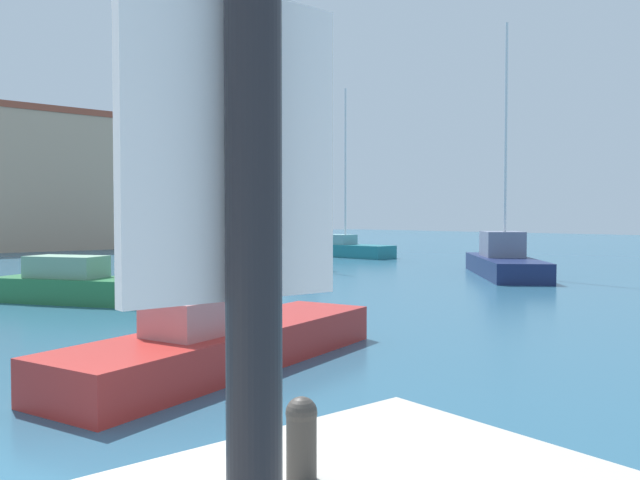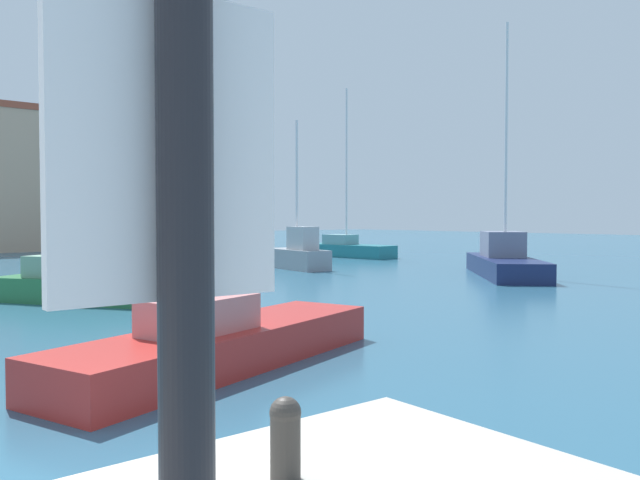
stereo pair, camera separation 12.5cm
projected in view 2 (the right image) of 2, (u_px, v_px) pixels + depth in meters
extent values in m
plane|color=#285670|center=(250.00, 272.00, 29.88)|extent=(160.00, 160.00, 0.00)
cylinder|color=black|center=(184.00, 44.00, 1.10)|extent=(0.10, 0.10, 4.03)
cube|color=white|center=(170.00, 146.00, 1.15)|extent=(0.44, 0.03, 0.56)
cylinder|color=red|center=(165.00, 114.00, 1.16)|extent=(0.24, 0.01, 0.24)
cylinder|color=#38332D|center=(285.00, 446.00, 4.14)|extent=(0.20, 0.20, 0.44)
sphere|color=#38332D|center=(285.00, 413.00, 4.14)|extent=(0.21, 0.21, 0.21)
cube|color=gray|center=(297.00, 259.00, 31.97)|extent=(1.80, 4.32, 0.99)
cube|color=#ADB0B5|center=(303.00, 238.00, 31.47)|extent=(1.10, 1.62, 1.14)
cylinder|color=silver|center=(297.00, 185.00, 31.84)|extent=(0.12, 0.12, 6.46)
cube|color=#1E707A|center=(346.00, 251.00, 41.72)|extent=(2.76, 7.17, 0.82)
cube|color=#6B9CA2|center=(340.00, 239.00, 42.07)|extent=(1.64, 2.18, 0.64)
cylinder|color=silver|center=(346.00, 167.00, 41.52)|extent=(0.12, 0.12, 10.18)
cube|color=#28703D|center=(86.00, 290.00, 19.25)|extent=(4.68, 5.77, 0.75)
cube|color=gray|center=(66.00, 266.00, 19.43)|extent=(2.29, 2.59, 0.66)
cube|color=#19234C|center=(505.00, 267.00, 28.05)|extent=(7.28, 7.43, 0.82)
cube|color=slate|center=(502.00, 244.00, 28.59)|extent=(2.83, 2.85, 1.13)
cylinder|color=silver|center=(506.00, 141.00, 27.85)|extent=(0.12, 0.12, 10.28)
cube|color=#B22823|center=(225.00, 346.00, 10.99)|extent=(7.12, 3.91, 0.69)
cube|color=#C4716E|center=(200.00, 315.00, 10.44)|extent=(2.15, 1.63, 0.58)
cube|color=tan|center=(59.00, 184.00, 51.98)|extent=(12.26, 7.07, 10.62)
cube|color=#9E4733|center=(58.00, 116.00, 51.79)|extent=(12.51, 7.21, 0.50)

